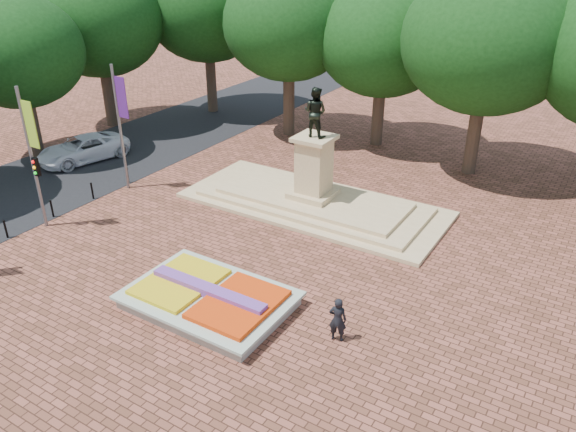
% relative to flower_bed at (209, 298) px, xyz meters
% --- Properties ---
extents(ground, '(90.00, 90.00, 0.00)m').
position_rel_flower_bed_xyz_m(ground, '(-1.03, 2.00, -0.38)').
color(ground, brown).
rests_on(ground, ground).
extents(asphalt_street, '(9.00, 90.00, 0.02)m').
position_rel_flower_bed_xyz_m(asphalt_street, '(-16.03, 7.00, -0.37)').
color(asphalt_street, black).
rests_on(asphalt_street, ground).
extents(flower_bed, '(6.30, 4.30, 0.91)m').
position_rel_flower_bed_xyz_m(flower_bed, '(0.00, 0.00, 0.00)').
color(flower_bed, gray).
rests_on(flower_bed, ground).
extents(monument, '(14.00, 6.00, 6.40)m').
position_rel_flower_bed_xyz_m(monument, '(-1.03, 10.00, 0.50)').
color(monument, tan).
rests_on(monument, ground).
extents(tree_row_back, '(44.80, 8.80, 10.43)m').
position_rel_flower_bed_xyz_m(tree_row_back, '(1.31, 20.00, 6.29)').
color(tree_row_back, '#3D2D21').
rests_on(tree_row_back, ground).
extents(tree_row_street, '(8.40, 25.40, 9.98)m').
position_rel_flower_bed_xyz_m(tree_row_street, '(-20.53, 6.67, 6.01)').
color(tree_row_street, '#3D2D21').
rests_on(tree_row_street, ground).
extents(banner_poles, '(0.88, 11.17, 7.00)m').
position_rel_flower_bed_xyz_m(banner_poles, '(-11.10, 0.69, 3.50)').
color(banner_poles, slate).
rests_on(banner_poles, ground).
extents(bollard_row, '(0.12, 13.12, 0.98)m').
position_rel_flower_bed_xyz_m(bollard_row, '(-11.73, 0.50, 0.15)').
color(bollard_row, black).
rests_on(bollard_row, ground).
extents(van, '(3.95, 6.14, 1.58)m').
position_rel_flower_bed_xyz_m(van, '(-16.82, 8.12, 0.41)').
color(van, white).
rests_on(van, ground).
extents(pedestrian, '(0.74, 0.58, 1.77)m').
position_rel_flower_bed_xyz_m(pedestrian, '(5.15, 0.84, 0.51)').
color(pedestrian, black).
rests_on(pedestrian, ground).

